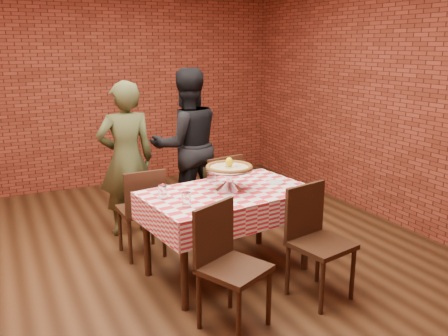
{
  "coord_description": "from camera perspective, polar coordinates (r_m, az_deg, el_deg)",
  "views": [
    {
      "loc": [
        -1.21,
        -3.61,
        1.97
      ],
      "look_at": [
        0.55,
        -0.06,
        0.92
      ],
      "focal_mm": 37.73,
      "sensor_mm": 36.0,
      "label": 1
    }
  ],
  "objects": [
    {
      "name": "tablecloth",
      "position": [
        4.05,
        0.41,
        -4.4
      ],
      "size": [
        1.52,
        1.04,
        0.24
      ],
      "primitive_type": null,
      "rotation": [
        0.0,
        0.0,
        0.12
      ],
      "color": "red",
      "rests_on": "table"
    },
    {
      "name": "chair_near_left",
      "position": [
        3.36,
        1.26,
        -12.22
      ],
      "size": [
        0.55,
        0.55,
        0.89
      ],
      "primitive_type": null,
      "rotation": [
        0.0,
        0.0,
        0.42
      ],
      "color": "#371C10",
      "rests_on": "ground"
    },
    {
      "name": "chair_far_left",
      "position": [
        4.55,
        -10.06,
        -5.19
      ],
      "size": [
        0.4,
        0.4,
        0.87
      ],
      "primitive_type": null,
      "rotation": [
        0.0,
        0.0,
        3.17
      ],
      "color": "#371C10",
      "rests_on": "ground"
    },
    {
      "name": "pizza_stand",
      "position": [
        4.03,
        0.63,
        -1.33
      ],
      "size": [
        0.53,
        0.53,
        0.19
      ],
      "primitive_type": null,
      "rotation": [
        0.0,
        0.0,
        0.32
      ],
      "color": "silver",
      "rests_on": "tablecloth"
    },
    {
      "name": "diner_black",
      "position": [
        5.34,
        -4.51,
        2.77
      ],
      "size": [
        0.86,
        0.69,
        1.72
      ],
      "primitive_type": "imported",
      "rotation": [
        0.0,
        0.0,
        3.1
      ],
      "color": "black",
      "rests_on": "ground"
    },
    {
      "name": "table",
      "position": [
        4.15,
        0.41,
        -7.84
      ],
      "size": [
        1.48,
        1.0,
        0.75
      ],
      "primitive_type": "cube",
      "rotation": [
        0.0,
        0.0,
        0.12
      ],
      "color": "#371C10",
      "rests_on": "ground"
    },
    {
      "name": "ground",
      "position": [
        4.29,
        -7.16,
        -12.67
      ],
      "size": [
        6.0,
        6.0,
        0.0
      ],
      "primitive_type": "plane",
      "color": "black",
      "rests_on": "ground"
    },
    {
      "name": "side_plate",
      "position": [
        4.27,
        6.29,
        -1.75
      ],
      "size": [
        0.16,
        0.16,
        0.01
      ],
      "primitive_type": "cylinder",
      "rotation": [
        0.0,
        0.0,
        0.12
      ],
      "color": "white",
      "rests_on": "tablecloth"
    },
    {
      "name": "condiment_caddy",
      "position": [
        4.28,
        -1.75,
        -0.75
      ],
      "size": [
        0.1,
        0.08,
        0.13
      ],
      "primitive_type": "cube",
      "rotation": [
        0.0,
        0.0,
        0.1
      ],
      "color": "silver",
      "rests_on": "tablecloth"
    },
    {
      "name": "water_glass_left",
      "position": [
        3.64,
        -4.59,
        -3.82
      ],
      "size": [
        0.08,
        0.08,
        0.11
      ],
      "primitive_type": "cylinder",
      "rotation": [
        0.0,
        0.0,
        0.12
      ],
      "color": "white",
      "rests_on": "tablecloth"
    },
    {
      "name": "water_glass_right",
      "position": [
        3.85,
        -7.42,
        -2.85
      ],
      "size": [
        0.08,
        0.08,
        0.11
      ],
      "primitive_type": "cylinder",
      "rotation": [
        0.0,
        0.0,
        0.12
      ],
      "color": "white",
      "rests_on": "tablecloth"
    },
    {
      "name": "chair_near_right",
      "position": [
        3.81,
        11.71,
        -9.11
      ],
      "size": [
        0.49,
        0.49,
        0.9
      ],
      "primitive_type": null,
      "rotation": [
        0.0,
        0.0,
        0.19
      ],
      "color": "#371C10",
      "rests_on": "ground"
    },
    {
      "name": "back_wall",
      "position": [
        6.74,
        -16.21,
        9.8
      ],
      "size": [
        5.5,
        0.0,
        5.5
      ],
      "primitive_type": "plane",
      "rotation": [
        1.57,
        0.0,
        0.0
      ],
      "color": "maroon",
      "rests_on": "ground"
    },
    {
      "name": "pizza",
      "position": [
        4.01,
        0.64,
        0.03
      ],
      "size": [
        0.51,
        0.51,
        0.03
      ],
      "primitive_type": "cylinder",
      "rotation": [
        0.0,
        0.0,
        0.32
      ],
      "color": "beige",
      "rests_on": "pizza_stand"
    },
    {
      "name": "diner_olive",
      "position": [
        4.99,
        -11.76,
        1.04
      ],
      "size": [
        0.61,
        0.42,
        1.62
      ],
      "primitive_type": "imported",
      "rotation": [
        0.0,
        0.0,
        3.09
      ],
      "color": "#414726",
      "rests_on": "ground"
    },
    {
      "name": "sweetener_packet_b",
      "position": [
        4.22,
        8.25,
        -2.02
      ],
      "size": [
        0.06,
        0.05,
        0.0
      ],
      "primitive_type": "cube",
      "rotation": [
        0.0,
        0.0,
        0.3
      ],
      "color": "white",
      "rests_on": "tablecloth"
    },
    {
      "name": "sweetener_packet_a",
      "position": [
        4.19,
        8.5,
        -2.16
      ],
      "size": [
        0.06,
        0.06,
        0.0
      ],
      "primitive_type": "cube",
      "rotation": [
        0.0,
        0.0,
        0.58
      ],
      "color": "white",
      "rests_on": "tablecloth"
    },
    {
      "name": "lemon",
      "position": [
        4.0,
        0.64,
        0.7
      ],
      "size": [
        0.08,
        0.08,
        0.09
      ],
      "primitive_type": "ellipsoid",
      "rotation": [
        0.0,
        0.0,
        0.32
      ],
      "color": "yellow",
      "rests_on": "pizza"
    },
    {
      "name": "chair_far_right",
      "position": [
        4.88,
        -1.16,
        -3.39
      ],
      "size": [
        0.49,
        0.49,
        0.9
      ],
      "primitive_type": null,
      "rotation": [
        0.0,
        0.0,
        3.33
      ],
      "color": "#371C10",
      "rests_on": "ground"
    }
  ]
}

